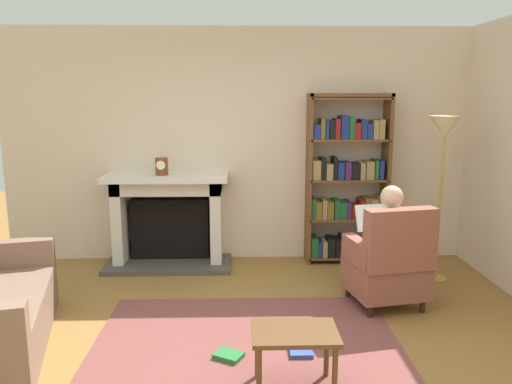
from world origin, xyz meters
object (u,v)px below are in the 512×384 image
at_px(armchair_reading, 389,263).
at_px(seated_reader, 384,239).
at_px(floor_lamp, 444,142).
at_px(fireplace, 169,216).
at_px(mantel_clock, 162,166).
at_px(bookshelf, 346,182).
at_px(side_table, 295,340).

height_order(armchair_reading, seated_reader, seated_reader).
bearing_deg(floor_lamp, fireplace, 167.68).
bearing_deg(fireplace, floor_lamp, -12.32).
distance_m(mantel_clock, bookshelf, 2.11).
xyz_separation_m(bookshelf, seated_reader, (0.11, -1.24, -0.33)).
height_order(fireplace, armchair_reading, fireplace).
bearing_deg(armchair_reading, seated_reader, -90.00).
xyz_separation_m(armchair_reading, side_table, (-1.00, -1.31, -0.07)).
bearing_deg(mantel_clock, floor_lamp, -10.24).
xyz_separation_m(fireplace, mantel_clock, (-0.04, -0.10, 0.59)).
height_order(fireplace, mantel_clock, mantel_clock).
bearing_deg(floor_lamp, mantel_clock, 169.76).
relative_size(fireplace, floor_lamp, 0.82).
relative_size(mantel_clock, bookshelf, 0.10).
relative_size(mantel_clock, armchair_reading, 0.20).
height_order(seated_reader, floor_lamp, floor_lamp).
xyz_separation_m(seated_reader, floor_lamp, (0.73, 0.57, 0.84)).
distance_m(fireplace, seated_reader, 2.47).
distance_m(fireplace, side_table, 2.89).
relative_size(seated_reader, side_table, 2.04).
bearing_deg(floor_lamp, seated_reader, -141.82).
height_order(bookshelf, side_table, bookshelf).
relative_size(side_table, floor_lamp, 0.32).
distance_m(bookshelf, seated_reader, 1.29).
distance_m(fireplace, bookshelf, 2.09).
distance_m(armchair_reading, side_table, 1.65).
bearing_deg(mantel_clock, armchair_reading, -28.72).
distance_m(fireplace, floor_lamp, 3.09).
distance_m(side_table, floor_lamp, 2.85).
xyz_separation_m(bookshelf, side_table, (-0.87, -2.66, -0.60)).
height_order(mantel_clock, side_table, mantel_clock).
distance_m(seated_reader, side_table, 1.75).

